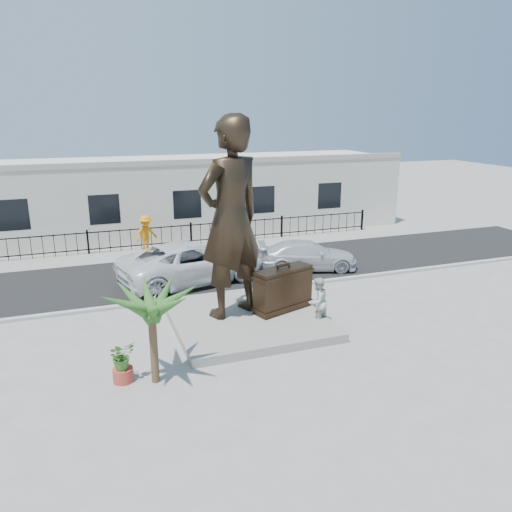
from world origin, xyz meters
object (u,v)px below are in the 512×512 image
(statue, at_px, (231,219))
(suitcase, at_px, (283,289))
(car_white, at_px, (192,262))
(tourist, at_px, (317,302))

(statue, bearing_deg, suitcase, 149.04)
(statue, distance_m, car_white, 5.51)
(suitcase, height_order, car_white, suitcase)
(tourist, bearing_deg, suitcase, -73.11)
(suitcase, height_order, tourist, suitcase)
(suitcase, relative_size, car_white, 0.35)
(car_white, bearing_deg, statue, 170.88)
(suitcase, bearing_deg, tourist, -68.28)
(statue, relative_size, suitcase, 3.08)
(tourist, xyz_separation_m, car_white, (-3.08, 6.03, 0.03))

